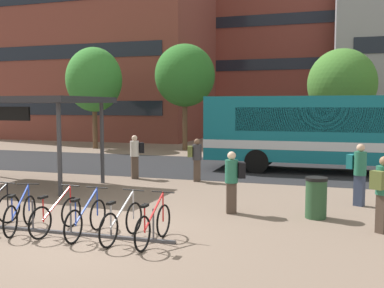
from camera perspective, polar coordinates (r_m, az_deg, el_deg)
The scene contains 21 objects.
ground at distance 10.01m, azimuth -12.44°, elevation -11.40°, with size 200.00×200.00×0.00m, color #7A6656.
bus_lane_asphalt at distance 20.05m, azimuth 3.24°, elevation -3.04°, with size 80.00×7.20×0.01m, color #232326.
city_bus at distance 19.31m, azimuth 19.77°, elevation 1.64°, with size 12.05×2.70×3.20m.
bike_rack at distance 10.10m, azimuth -15.45°, elevation -10.77°, with size 4.79×0.21×0.70m.
parked_bicycle_blue_1 at distance 10.64m, azimuth -21.42°, elevation -8.50°, with size 0.64×1.67×0.99m.
parked_bicycle_red_2 at distance 10.24m, azimuth -17.22°, elevation -8.91°, with size 0.52×1.72×0.99m.
parked_bicycle_blue_3 at distance 9.79m, azimuth -13.60°, elevation -9.46°, with size 0.52×1.72×0.99m.
parked_bicycle_silver_4 at distance 9.37m, azimuth -9.10°, elevation -10.04°, with size 0.52×1.72×0.99m.
parked_bicycle_red_5 at distance 9.07m, azimuth -5.03°, elevation -10.50°, with size 0.52×1.72×0.99m.
transit_shelter at distance 16.70m, azimuth -21.96°, elevation 5.01°, with size 6.33×3.56×3.11m.
commuter_olive_pack_0 at distance 16.24m, azimuth 0.53°, elevation -1.68°, with size 0.58×0.44×1.59m.
commuter_olive_pack_1 at distance 10.53m, azimuth 23.55°, elevation -5.39°, with size 0.56×0.60×1.71m.
commuter_black_pack_2 at distance 11.47m, azimuth 5.34°, elevation -4.41°, with size 0.59×0.45×1.63m.
commuter_teal_pack_3 at distance 13.13m, azimuth 20.86°, elevation -3.20°, with size 0.60×0.52×1.75m.
commuter_black_pack_4 at distance 17.01m, azimuth -7.35°, elevation -1.25°, with size 0.60×0.55×1.68m.
trash_bin at distance 11.45m, azimuth 15.83°, elevation -6.72°, with size 0.55×0.55×1.03m.
street_tree_0 at distance 27.70m, azimuth -0.93°, elevation 8.87°, with size 3.76×3.76×6.64m.
street_tree_2 at distance 26.67m, azimuth 18.90°, elevation 7.37°, with size 3.86×3.86×6.05m.
street_tree_3 at distance 29.52m, azimuth -12.61°, elevation 8.14°, with size 3.63×3.63×6.59m.
building_left_wing at distance 41.55m, azimuth -12.91°, elevation 13.09°, with size 20.27×11.05×17.49m.
building_centre_block at distance 50.03m, azimuth 10.00°, elevation 11.51°, with size 18.32×11.31×17.10m.
Camera 1 is at (4.80, -8.33, 2.81)m, focal length 41.03 mm.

